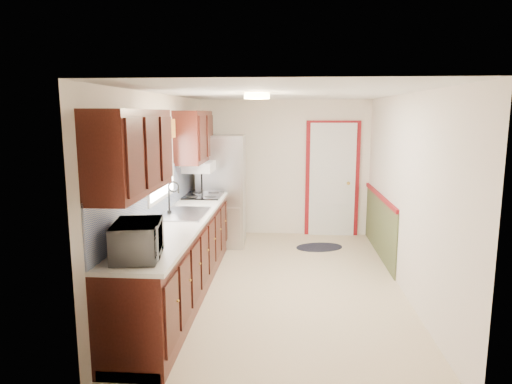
# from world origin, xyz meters

# --- Properties ---
(room_shell) EXTENTS (3.20, 5.20, 2.52)m
(room_shell) POSITION_xyz_m (0.00, 0.00, 1.20)
(room_shell) COLOR beige
(room_shell) RESTS_ON ground
(kitchen_run) EXTENTS (0.63, 4.00, 2.20)m
(kitchen_run) POSITION_xyz_m (-1.24, -0.29, 0.81)
(kitchen_run) COLOR #36110C
(kitchen_run) RESTS_ON ground
(back_wall_trim) EXTENTS (1.12, 2.30, 2.08)m
(back_wall_trim) POSITION_xyz_m (0.99, 2.21, 0.89)
(back_wall_trim) COLOR maroon
(back_wall_trim) RESTS_ON ground
(ceiling_fixture) EXTENTS (0.30, 0.30, 0.06)m
(ceiling_fixture) POSITION_xyz_m (-0.30, -0.20, 2.36)
(ceiling_fixture) COLOR #FFD88C
(ceiling_fixture) RESTS_ON room_shell
(microwave) EXTENTS (0.41, 0.61, 0.38)m
(microwave) POSITION_xyz_m (-1.20, -1.92, 1.13)
(microwave) COLOR white
(microwave) RESTS_ON kitchen_run
(refrigerator) EXTENTS (0.78, 0.77, 1.82)m
(refrigerator) POSITION_xyz_m (-1.02, 1.75, 0.91)
(refrigerator) COLOR #B7B7BC
(refrigerator) RESTS_ON ground
(rug) EXTENTS (0.87, 0.68, 0.01)m
(rug) POSITION_xyz_m (0.59, 1.64, 0.01)
(rug) COLOR black
(rug) RESTS_ON ground
(cooktop) EXTENTS (0.54, 0.65, 0.02)m
(cooktop) POSITION_xyz_m (-1.19, 1.04, 0.95)
(cooktop) COLOR black
(cooktop) RESTS_ON kitchen_run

